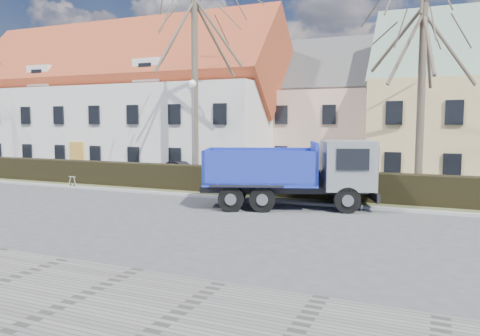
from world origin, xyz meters
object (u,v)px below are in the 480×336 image
at_px(dump_truck, 283,173).
at_px(cart_frame, 70,181).
at_px(parked_car_a, 181,169).
at_px(streetlight, 193,134).

bearing_deg(dump_truck, cart_frame, 155.46).
distance_m(cart_frame, parked_car_a, 7.12).
relative_size(dump_truck, cart_frame, 9.37).
relative_size(dump_truck, parked_car_a, 2.08).
height_order(dump_truck, parked_car_a, dump_truck).
bearing_deg(parked_car_a, dump_truck, -109.81).
height_order(cart_frame, parked_car_a, parked_car_a).
height_order(streetlight, parked_car_a, streetlight).
bearing_deg(dump_truck, streetlight, 131.30).
xyz_separation_m(streetlight, cart_frame, (-6.45, -2.37, -2.60)).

